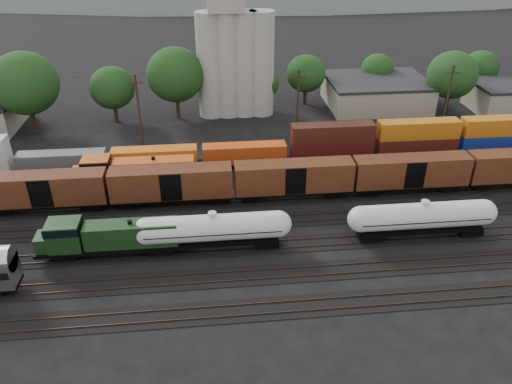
{
  "coord_description": "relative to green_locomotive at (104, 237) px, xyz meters",
  "views": [
    {
      "loc": [
        -1.81,
        -49.99,
        33.09
      ],
      "look_at": [
        3.53,
        2.0,
        3.0
      ],
      "focal_mm": 35.0,
      "sensor_mm": 36.0,
      "label": 1
    }
  ],
  "objects": [
    {
      "name": "boxcar_string",
      "position": [
        22.08,
        10.0,
        0.65
      ],
      "size": [
        169.0,
        2.9,
        4.2
      ],
      "color": "black",
      "rests_on": "ground"
    },
    {
      "name": "green_locomotive",
      "position": [
        0.0,
        0.0,
        0.0
      ],
      "size": [
        16.29,
        2.87,
        4.31
      ],
      "color": "black",
      "rests_on": "ground"
    },
    {
      "name": "utility_poles",
      "position": [
        13.41,
        27.0,
        3.74
      ],
      "size": [
        122.2,
        0.36,
        12.0
      ],
      "color": "black",
      "rests_on": "ground"
    },
    {
      "name": "tank_car_b",
      "position": [
        35.05,
        0.0,
        0.21
      ],
      "size": [
        17.23,
        3.08,
        4.52
      ],
      "color": "silver",
      "rests_on": "ground"
    },
    {
      "name": "distant_hills",
      "position": [
        37.33,
        265.0,
        -23.03
      ],
      "size": [
        860.0,
        286.0,
        130.0
      ],
      "color": "#59665B",
      "rests_on": "ground"
    },
    {
      "name": "orange_locomotive",
      "position": [
        1.18,
        15.0,
        0.05
      ],
      "size": [
        17.61,
        2.94,
        4.4
      ],
      "color": "black",
      "rests_on": "ground"
    },
    {
      "name": "tank_car_a",
      "position": [
        11.55,
        0.0,
        0.21
      ],
      "size": [
        17.21,
        3.08,
        4.51
      ],
      "color": "silver",
      "rests_on": "ground"
    },
    {
      "name": "industrial_sheds",
      "position": [
        20.04,
        40.25,
        0.09
      ],
      "size": [
        119.38,
        17.26,
        5.1
      ],
      "color": "#9E937F",
      "rests_on": "ground"
    },
    {
      "name": "tree_band",
      "position": [
        5.21,
        41.71,
        5.07
      ],
      "size": [
        166.94,
        21.46,
        13.8
      ],
      "color": "black",
      "rests_on": "ground"
    },
    {
      "name": "grain_silo",
      "position": [
        16.7,
        41.0,
        8.79
      ],
      "size": [
        13.4,
        5.0,
        29.0
      ],
      "color": "#A5A297",
      "rests_on": "ground"
    },
    {
      "name": "ground",
      "position": [
        13.41,
        5.0,
        -2.47
      ],
      "size": [
        600.0,
        600.0,
        0.0
      ],
      "primitive_type": "plane",
      "color": "black"
    },
    {
      "name": "container_wall",
      "position": [
        4.15,
        20.0,
        0.05
      ],
      "size": [
        160.0,
        2.6,
        5.8
      ],
      "color": "black",
      "rests_on": "ground"
    },
    {
      "name": "tracks",
      "position": [
        13.41,
        5.0,
        -2.42
      ],
      "size": [
        180.0,
        33.2,
        0.2
      ],
      "color": "black",
      "rests_on": "ground"
    }
  ]
}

